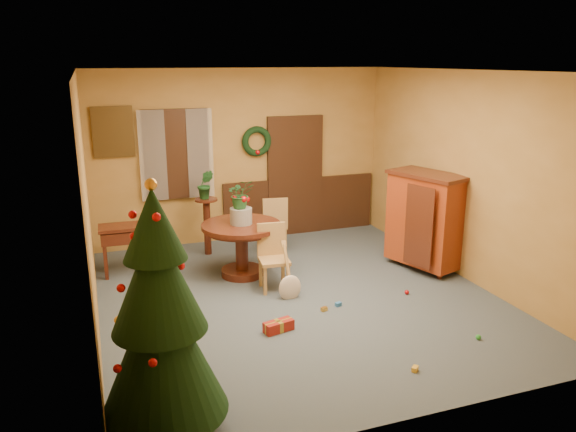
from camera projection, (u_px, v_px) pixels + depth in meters
name	position (u px, v px, depth m)	size (l,w,h in m)	color
room_envelope	(254.00, 175.00, 9.61)	(5.50, 5.50, 5.50)	#33404B
dining_table	(242.00, 239.00, 8.02)	(1.14, 1.14, 0.78)	black
urn	(241.00, 216.00, 7.93)	(0.31, 0.31, 0.23)	slate
centerpiece_plant	(241.00, 194.00, 7.84)	(0.37, 0.32, 0.41)	#1E4C23
chair_near	(273.00, 254.00, 7.60)	(0.43, 0.43, 0.90)	olive
chair_far	(274.00, 223.00, 9.03)	(0.45, 0.45, 0.92)	olive
guitar	(290.00, 272.00, 7.28)	(0.31, 0.14, 0.72)	beige
plant_stand	(207.00, 220.00, 8.91)	(0.36, 0.36, 0.92)	black
stand_plant	(206.00, 184.00, 8.76)	(0.25, 0.20, 0.46)	#19471E
christmas_tree	(160.00, 318.00, 4.49)	(1.05, 1.05, 2.18)	#382111
writing_desk	(129.00, 237.00, 8.10)	(0.84, 0.43, 0.74)	black
sideboard	(425.00, 218.00, 8.25)	(0.93, 1.26, 1.45)	#5C1E0A
gift_a	(175.00, 398.00, 5.06)	(0.37, 0.34, 0.16)	brown
gift_b	(178.00, 357.00, 5.67)	(0.34, 0.34, 0.25)	maroon
gift_c	(165.00, 388.00, 5.22)	(0.33, 0.27, 0.16)	brown
gift_d	(279.00, 326.00, 6.47)	(0.37, 0.22, 0.13)	maroon
toy_a	(338.00, 304.00, 7.14)	(0.08, 0.05, 0.05)	#296AB5
toy_b	(478.00, 337.00, 6.28)	(0.06, 0.06, 0.06)	green
toy_c	(415.00, 369.00, 5.65)	(0.08, 0.05, 0.05)	gold
toy_d	(407.00, 292.00, 7.49)	(0.06, 0.06, 0.06)	red
toy_e	(324.00, 309.00, 7.00)	(0.08, 0.05, 0.05)	gold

